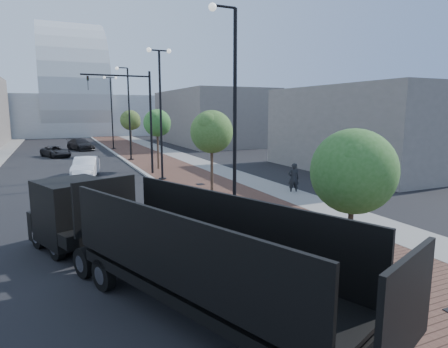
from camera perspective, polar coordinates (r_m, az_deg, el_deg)
name	(u,v)px	position (r m, az deg, el deg)	size (l,w,h in m)	color
sidewalk	(146,153)	(45.86, -11.64, 3.13)	(7.00, 140.00, 0.12)	#4C2D23
concrete_strip	(168,152)	(46.52, -8.39, 3.32)	(2.40, 140.00, 0.13)	slate
curb	(116,154)	(45.23, -15.97, 2.88)	(0.30, 140.00, 0.14)	gray
dump_truck	(121,237)	(12.10, -15.20, -9.14)	(6.87, 13.13, 2.94)	black
white_sedan	(86,167)	(30.90, -20.13, 1.01)	(1.62, 4.65, 1.53)	white
dark_car_mid	(56,152)	(45.34, -24.03, 3.12)	(2.00, 4.34, 1.21)	black
dark_car_far	(81,144)	(52.05, -20.81, 4.19)	(2.06, 5.06, 1.47)	black
pedestrian	(294,178)	(23.47, 10.44, -0.67)	(0.69, 0.45, 1.89)	black
streetlight_1	(232,127)	(16.08, 1.28, 7.04)	(1.44, 0.56, 9.21)	black
streetlight_2	(161,114)	(27.41, -9.52, 8.96)	(1.72, 0.56, 9.28)	black
streetlight_3	(128,118)	(39.11, -14.23, 8.25)	(1.44, 0.56, 9.21)	black
streetlight_4	(112,112)	(50.98, -16.55, 8.92)	(1.72, 0.56, 9.28)	black
traffic_mast	(139,111)	(30.12, -12.69, 9.21)	(5.09, 0.20, 8.00)	black
tree_0	(354,172)	(11.88, 19.01, 0.36)	(2.56, 2.54, 4.54)	#382619
tree_1	(212,132)	(21.16, -1.78, 6.35)	(2.43, 2.38, 5.07)	#382619
tree_2	(158,123)	(32.55, -9.98, 7.57)	(2.35, 2.30, 5.16)	#382619
tree_3	(131,120)	(44.27, -13.89, 7.87)	(2.32, 2.26, 5.09)	#382619
convention_center	(73,106)	(89.60, -21.76, 9.51)	(50.00, 30.00, 50.00)	#A7ADB1
commercial_block_ne	(211,117)	(58.94, -1.92, 8.55)	(12.00, 22.00, 8.00)	#67615D
commercial_block_e	(367,129)	(34.63, 20.77, 6.39)	(10.00, 16.00, 7.00)	#66605C
utility_cover_1	(295,231)	(16.07, 10.59, -8.42)	(0.50, 0.50, 0.02)	black
utility_cover_2	(200,184)	(25.58, -3.60, -1.54)	(0.50, 0.50, 0.02)	black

